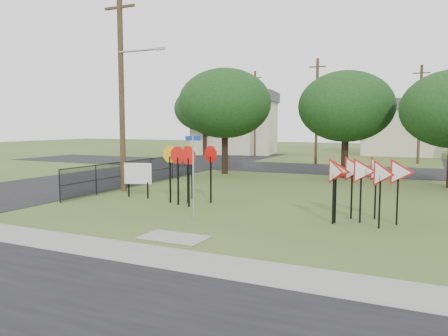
# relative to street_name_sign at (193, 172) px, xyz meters

# --- Properties ---
(ground) EXTENTS (140.00, 140.00, 0.00)m
(ground) POSITION_rel_street_name_sign_xyz_m (0.68, -0.04, -1.73)
(ground) COLOR #3A511E
(sidewalk) EXTENTS (30.00, 1.60, 0.02)m
(sidewalk) POSITION_rel_street_name_sign_xyz_m (0.68, -4.24, -1.72)
(sidewalk) COLOR gray
(sidewalk) RESTS_ON ground
(planting_strip) EXTENTS (30.00, 0.80, 0.02)m
(planting_strip) POSITION_rel_street_name_sign_xyz_m (0.68, -5.44, -1.72)
(planting_strip) COLOR #3A511E
(planting_strip) RESTS_ON ground
(street_left) EXTENTS (8.00, 50.00, 0.02)m
(street_left) POSITION_rel_street_name_sign_xyz_m (-11.32, 9.96, -1.72)
(street_left) COLOR black
(street_left) RESTS_ON ground
(street_far) EXTENTS (60.00, 8.00, 0.02)m
(street_far) POSITION_rel_street_name_sign_xyz_m (0.68, 19.96, -1.72)
(street_far) COLOR black
(street_far) RESTS_ON ground
(curb_pad) EXTENTS (2.00, 1.20, 0.02)m
(curb_pad) POSITION_rel_street_name_sign_xyz_m (0.68, -2.44, -1.72)
(curb_pad) COLOR gray
(curb_pad) RESTS_ON ground
(street_name_sign) EXTENTS (0.62, 0.06, 3.01)m
(street_name_sign) POSITION_rel_street_name_sign_xyz_m (0.00, 0.00, 0.00)
(street_name_sign) COLOR #A0A4A9
(street_name_sign) RESTS_ON ground
(stop_sign_cluster) EXTENTS (2.38, 2.09, 2.52)m
(stop_sign_cluster) POSITION_rel_street_name_sign_xyz_m (-1.85, 2.83, 0.14)
(stop_sign_cluster) COLOR black
(stop_sign_cluster) RESTS_ON ground
(yield_sign_cluster) EXTENTS (2.98, 2.12, 2.33)m
(yield_sign_cluster) POSITION_rel_street_name_sign_xyz_m (5.51, 2.07, -0.01)
(yield_sign_cluster) COLOR black
(yield_sign_cluster) RESTS_ON ground
(info_board) EXTENTS (1.25, 0.44, 1.63)m
(info_board) POSITION_rel_street_name_sign_xyz_m (-4.68, 3.07, -0.65)
(info_board) COLOR black
(info_board) RESTS_ON ground
(utility_pole_main) EXTENTS (3.55, 0.33, 10.00)m
(utility_pole_main) POSITION_rel_street_name_sign_xyz_m (-6.55, 4.46, 3.49)
(utility_pole_main) COLOR #493721
(utility_pole_main) RESTS_ON ground
(far_pole_a) EXTENTS (1.40, 0.24, 9.00)m
(far_pole_a) POSITION_rel_street_name_sign_xyz_m (-1.32, 23.96, 2.87)
(far_pole_a) COLOR #493721
(far_pole_a) RESTS_ON ground
(far_pole_b) EXTENTS (1.40, 0.24, 8.50)m
(far_pole_b) POSITION_rel_street_name_sign_xyz_m (6.68, 27.96, 2.62)
(far_pole_b) COLOR #493721
(far_pole_b) RESTS_ON ground
(far_pole_c) EXTENTS (1.40, 0.24, 9.00)m
(far_pole_c) POSITION_rel_street_name_sign_xyz_m (-9.32, 29.96, 2.87)
(far_pole_c) COLOR #493721
(far_pole_c) RESTS_ON ground
(fence_run) EXTENTS (0.05, 11.55, 1.50)m
(fence_run) POSITION_rel_street_name_sign_xyz_m (-6.92, 6.21, -0.94)
(fence_run) COLOR black
(fence_run) RESTS_ON ground
(house_left) EXTENTS (10.58, 8.88, 7.20)m
(house_left) POSITION_rel_street_name_sign_xyz_m (-13.32, 33.96, 1.92)
(house_left) COLOR beige
(house_left) RESTS_ON ground
(house_mid) EXTENTS (8.40, 8.40, 6.20)m
(house_mid) POSITION_rel_street_name_sign_xyz_m (4.68, 39.96, 1.42)
(house_mid) COLOR beige
(house_mid) RESTS_ON ground
(tree_near_left) EXTENTS (6.40, 6.40, 7.27)m
(tree_near_left) POSITION_rel_street_name_sign_xyz_m (-5.32, 13.96, 3.13)
(tree_near_left) COLOR black
(tree_near_left) RESTS_ON ground
(tree_near_mid) EXTENTS (6.00, 6.00, 6.80)m
(tree_near_mid) POSITION_rel_street_name_sign_xyz_m (2.68, 14.96, 2.81)
(tree_near_mid) COLOR black
(tree_near_mid) RESTS_ON ground
(tree_far_left) EXTENTS (6.80, 6.80, 7.73)m
(tree_far_left) POSITION_rel_street_name_sign_xyz_m (-15.32, 29.96, 3.45)
(tree_far_left) COLOR black
(tree_far_left) RESTS_ON ground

